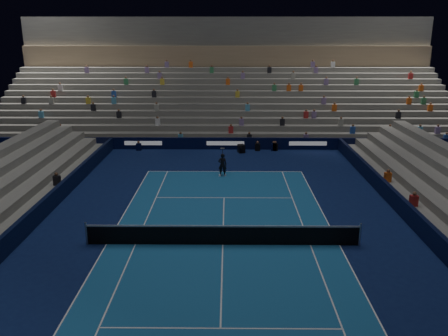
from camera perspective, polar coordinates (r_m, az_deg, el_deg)
ground at (r=21.99m, az=-0.15°, el=-9.46°), size 90.00×90.00×0.00m
court_surface at (r=21.99m, az=-0.15°, el=-9.45°), size 10.97×23.77×0.01m
sponsor_barrier_far at (r=39.35m, az=0.17°, el=3.05°), size 44.00×0.25×1.00m
sponsor_barrier_east at (r=23.74m, az=24.20°, el=-7.65°), size 0.25×37.00×1.00m
sponsor_barrier_west at (r=23.94m, az=-24.27°, el=-7.46°), size 0.25×37.00×1.00m
grandstand_main at (r=48.09m, az=0.25°, el=8.99°), size 44.00×15.20×11.20m
tennis_net at (r=21.77m, az=-0.15°, el=-8.27°), size 12.90×0.10×1.10m
tennis_player at (r=31.88m, az=-0.19°, el=0.40°), size 0.59×0.40×1.60m
broadcast_camera at (r=38.29m, az=2.15°, el=2.42°), size 0.66×1.04×0.67m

